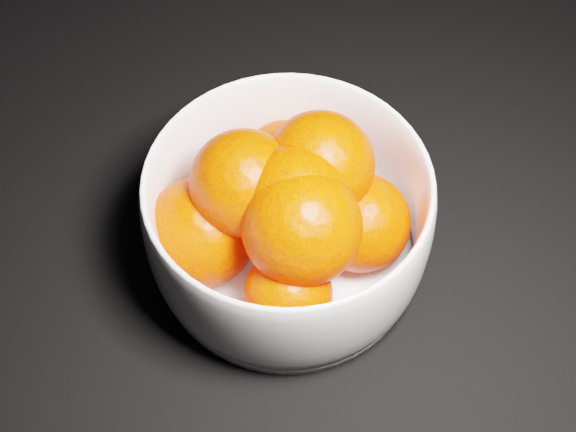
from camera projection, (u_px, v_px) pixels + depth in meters
The scene contains 2 objects.
bowl at pixel (288, 220), 0.63m from camera, with size 0.23×0.23×0.11m.
orange_pile at pixel (284, 208), 0.61m from camera, with size 0.19×0.17×0.13m.
Camera 1 is at (0.44, -0.54, 0.58)m, focal length 50.00 mm.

